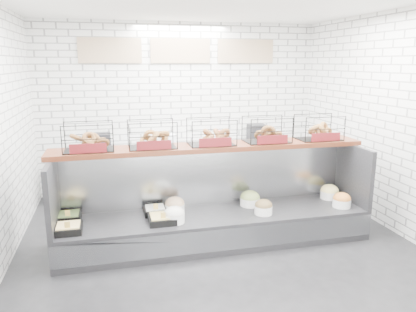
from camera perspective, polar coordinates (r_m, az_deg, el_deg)
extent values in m
plane|color=black|center=(5.21, 1.90, -13.24)|extent=(5.50, 5.50, 0.00)
cube|color=silver|center=(7.40, -3.81, 6.77)|extent=(5.00, 0.02, 3.00)
cube|color=silver|center=(5.93, 26.05, 3.90)|extent=(0.02, 5.50, 3.00)
cube|color=tan|center=(7.22, -13.61, 14.24)|extent=(1.05, 0.03, 0.42)
cube|color=tan|center=(7.33, -3.88, 14.54)|extent=(1.05, 0.03, 0.42)
cube|color=tan|center=(7.63, 5.32, 14.45)|extent=(1.05, 0.03, 0.42)
cube|color=black|center=(5.39, 1.04, -9.96)|extent=(4.00, 0.90, 0.40)
cube|color=#93969B|center=(5.00, 2.35, -11.64)|extent=(4.00, 0.03, 0.28)
cube|color=#93969B|center=(5.57, -0.01, -2.66)|extent=(4.00, 0.08, 0.80)
cube|color=black|center=(5.07, -21.07, -5.14)|extent=(0.06, 0.90, 0.80)
cube|color=black|center=(5.98, 19.64, -2.32)|extent=(0.06, 0.90, 0.80)
cube|color=black|center=(4.99, -19.01, -9.68)|extent=(0.30, 0.30, 0.08)
cube|color=#F7D47E|center=(4.98, -19.04, -9.31)|extent=(0.26, 0.26, 0.04)
cube|color=#E1B64E|center=(4.86, -19.20, -9.17)|extent=(0.06, 0.01, 0.08)
cube|color=black|center=(5.34, -18.98, -8.15)|extent=(0.28, 0.28, 0.08)
cube|color=olive|center=(5.33, -19.01, -7.80)|extent=(0.24, 0.24, 0.04)
cube|color=#E1B64E|center=(5.22, -19.15, -7.61)|extent=(0.06, 0.01, 0.08)
cube|color=black|center=(5.03, -6.47, -8.84)|extent=(0.32, 0.32, 0.08)
cube|color=#E2CC73|center=(5.02, -6.49, -8.47)|extent=(0.28, 0.28, 0.04)
cube|color=#E1B64E|center=(4.89, -6.33, -8.34)|extent=(0.06, 0.01, 0.08)
cube|color=black|center=(5.31, -7.46, -7.66)|extent=(0.28, 0.28, 0.08)
cube|color=white|center=(5.30, -7.47, -7.30)|extent=(0.24, 0.24, 0.04)
cube|color=#E1B64E|center=(5.19, -7.37, -7.10)|extent=(0.06, 0.01, 0.08)
cylinder|color=white|center=(5.01, -4.76, -8.68)|extent=(0.26, 0.26, 0.11)
ellipsoid|color=silver|center=(4.99, -4.77, -8.04)|extent=(0.25, 0.25, 0.18)
cylinder|color=white|center=(5.34, -4.69, -7.28)|extent=(0.26, 0.26, 0.11)
ellipsoid|color=tan|center=(5.32, -4.70, -6.67)|extent=(0.25, 0.25, 0.18)
cylinder|color=white|center=(5.31, 7.79, -7.51)|extent=(0.23, 0.23, 0.11)
ellipsoid|color=brown|center=(5.29, 7.81, -6.90)|extent=(0.22, 0.22, 0.16)
cylinder|color=white|center=(5.59, 5.92, -6.38)|extent=(0.27, 0.27, 0.11)
ellipsoid|color=#83984D|center=(5.57, 5.93, -5.80)|extent=(0.26, 0.26, 0.18)
cylinder|color=white|center=(5.79, 18.28, -6.28)|extent=(0.24, 0.24, 0.11)
ellipsoid|color=#C26D29|center=(5.78, 18.32, -5.71)|extent=(0.24, 0.24, 0.17)
cylinder|color=white|center=(6.09, 16.70, -5.21)|extent=(0.26, 0.26, 0.11)
ellipsoid|color=#ECD778|center=(6.08, 16.74, -4.67)|extent=(0.25, 0.25, 0.18)
cube|color=#40190D|center=(5.29, 0.48, 1.29)|extent=(4.10, 0.50, 0.06)
cube|color=black|center=(5.10, -16.49, 2.60)|extent=(0.60, 0.38, 0.34)
cube|color=#5B1014|center=(4.92, -16.50, 1.04)|extent=(0.42, 0.02, 0.11)
cube|color=black|center=(5.12, -7.88, 3.06)|extent=(0.60, 0.38, 0.34)
cube|color=#5B1014|center=(4.94, -7.59, 1.52)|extent=(0.42, 0.02, 0.11)
cube|color=black|center=(5.25, 0.48, 3.43)|extent=(0.60, 0.38, 0.34)
cube|color=#5B1014|center=(5.07, 1.04, 1.95)|extent=(0.42, 0.02, 0.11)
cube|color=black|center=(5.49, 8.28, 3.71)|extent=(0.60, 0.38, 0.34)
cube|color=#5B1014|center=(5.32, 9.06, 2.30)|extent=(0.42, 0.02, 0.11)
cube|color=black|center=(5.81, 15.33, 3.91)|extent=(0.60, 0.38, 0.34)
cube|color=#5B1014|center=(5.66, 16.25, 2.58)|extent=(0.42, 0.02, 0.11)
cube|color=#93969B|center=(7.28, -3.24, -1.74)|extent=(4.00, 0.60, 0.90)
cube|color=black|center=(7.07, -15.15, 2.10)|extent=(0.40, 0.30, 0.24)
cube|color=silver|center=(7.12, -6.08, 2.31)|extent=(0.35, 0.28, 0.18)
cylinder|color=#DF4437|center=(7.26, 1.41, 2.76)|extent=(0.09, 0.09, 0.22)
cube|color=black|center=(7.49, 6.88, 3.30)|extent=(0.30, 0.30, 0.30)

